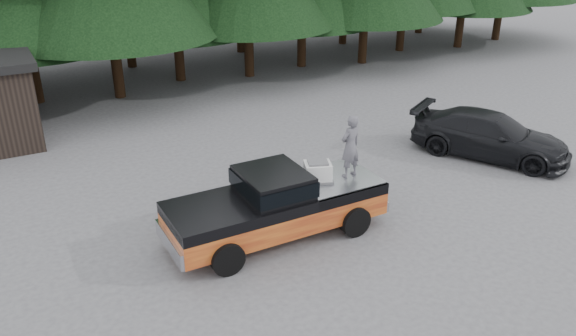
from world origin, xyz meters
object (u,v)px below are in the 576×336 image
air_compressor (318,172)px  man_on_bed (350,146)px  parked_car (490,135)px  pickup_truck (277,214)px

air_compressor → man_on_bed: (0.91, -0.17, 0.63)m
air_compressor → parked_car: bearing=30.0°
parked_car → man_on_bed: bearing=161.7°
air_compressor → man_on_bed: 1.12m
air_compressor → parked_car: (7.87, 1.15, -0.79)m
pickup_truck → man_on_bed: 2.69m
parked_car → pickup_truck: bearing=158.5°
pickup_truck → man_on_bed: man_on_bed is taller
man_on_bed → parked_car: man_on_bed is taller
man_on_bed → parked_car: 7.22m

